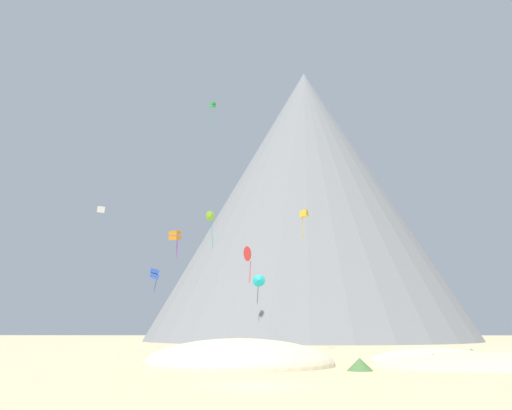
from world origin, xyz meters
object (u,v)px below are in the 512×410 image
Objects in this scene: bush_scatter_east at (472,354)px; kite_orange_low at (175,236)px; kite_white_mid at (101,209)px; bush_far_right at (434,362)px; kite_teal_low at (259,281)px; kite_red_low at (248,254)px; kite_blue_low at (154,274)px; rock_massif at (311,210)px; kite_green_high at (213,105)px; kite_lime_mid at (211,217)px; kite_gold_mid at (304,214)px; bush_far_left at (360,364)px.

kite_orange_low is at bearing -179.57° from bush_scatter_east.
kite_white_mid is (-11.41, 12.96, 5.37)m from kite_orange_low.
bush_far_right is 51.38m from kite_teal_low.
kite_red_low is 18.54m from kite_white_mid.
kite_blue_low is 3.55× the size of kite_white_mid.
kite_green_high is (-18.61, -48.47, 7.09)m from rock_massif.
kite_lime_mid is (-20.06, 40.72, 18.21)m from bush_far_right.
kite_green_high is 0.75× the size of kite_teal_low.
kite_green_high is 30.58m from kite_white_mid.
kite_green_high is at bearing 134.18° from kite_blue_low.
bush_far_right is at bearing -147.41° from kite_gold_mid.
kite_orange_low is (-26.90, -0.20, 10.83)m from bush_scatter_east.
rock_massif is 18.36× the size of kite_teal_low.
rock_massif is at bearing 88.04° from bush_far_left.
rock_massif reaches higher than kite_blue_low.
bush_far_left is 0.37× the size of kite_teal_low.
kite_lime_mid is 6.14× the size of kite_white_mid.
kite_red_low is 13.70m from kite_gold_mid.
kite_green_high is 1.08× the size of kite_blue_low.
kite_green_high is at bearing 114.69° from bush_far_right.
kite_green_high is at bearing 52.95° from kite_lime_mid.
kite_teal_low is (18.28, 23.29, -6.60)m from kite_white_mid.
kite_red_low is 1.69× the size of kite_orange_low.
rock_massif is 68.31m from kite_red_low.
kite_teal_low is (-20.03, 36.04, 9.61)m from bush_scatter_east.
bush_far_left is at bearing -113.41° from kite_lime_mid.
kite_blue_low is at bearing -128.87° from kite_teal_low.
kite_red_low is 0.80× the size of kite_lime_mid.
bush_scatter_east is 0.72× the size of kite_green_high.
bush_scatter_east is at bearing 5.10° from kite_white_mid.
bush_far_left is 1.92× the size of kite_white_mid.
kite_lime_mid is at bearing 109.84° from bush_far_left.
kite_gold_mid is (13.57, -2.93, -0.27)m from kite_lime_mid.
kite_orange_low is 29.21m from kite_lime_mid.
kite_gold_mid reaches higher than bush_far_left.
bush_scatter_east is at bearing -129.22° from kite_gold_mid.
kite_orange_low is (-15.00, 13.29, 10.90)m from bush_far_left.
kite_orange_low reaches higher than bush_far_right.
kite_white_mid is (-29.62, -67.57, -14.10)m from rock_massif.
kite_gold_mid is at bearing 92.10° from bush_far_left.
bush_scatter_east is 28.41m from kite_red_low.
bush_far_right is 0.53× the size of kite_teal_low.
kite_white_mid is at bearing -124.59° from kite_teal_low.
kite_blue_low is (-26.59, 34.07, 9.23)m from bush_far_right.
kite_gold_mid reaches higher than kite_white_mid.
bush_far_right is at bearing 9.10° from bush_far_left.
kite_green_high is at bearing -10.87° from kite_red_low.
kite_white_mid is 27.95m from kite_gold_mid.
rock_massif is 15.31× the size of kite_lime_mid.
kite_teal_low is at bearing 105.17° from bush_far_right.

